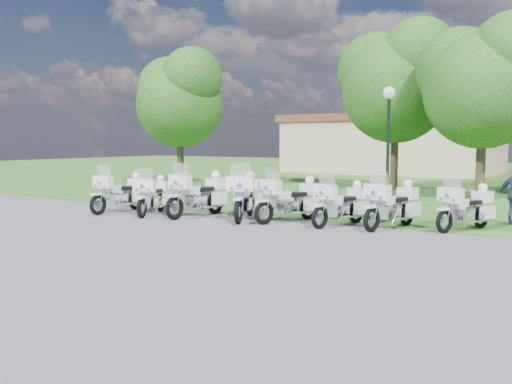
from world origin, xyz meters
The scene contains 15 objects.
ground centered at (0.00, 0.00, 0.00)m, with size 100.00×100.00×0.00m, color #5B5B61.
grass_lawn centered at (0.00, 27.00, 0.00)m, with size 100.00×48.00×0.01m, color #24651F.
motorcycle_0 centered at (-5.68, 1.57, 0.65)m, with size 0.76×2.31×1.55m.
motorcycle_1 centered at (-4.36, 1.67, 0.62)m, with size 1.23×2.08×1.47m.
motorcycle_2 centered at (-2.90, 2.14, 0.70)m, with size 0.93×2.49×1.67m.
motorcycle_3 centered at (-1.33, 2.37, 0.70)m, with size 1.43×2.36×1.68m.
motorcycle_4 centered at (0.04, 2.65, 0.66)m, with size 1.24×2.26×1.57m.
motorcycle_5 centered at (1.57, 2.76, 0.62)m, with size 1.05×2.16×1.47m.
motorcycle_6 centered at (2.91, 3.06, 0.64)m, with size 1.08×2.26×1.54m.
motorcycle_7 centered at (4.62, 3.77, 0.61)m, with size 1.21×2.05×1.45m.
lamp_post centered at (0.83, 8.29, 3.18)m, with size 0.44×0.44×4.22m.
tree_0 centered at (-11.37, 11.18, 4.59)m, with size 5.21×4.44×6.94m.
tree_1 centered at (-1.12, 14.41, 5.12)m, with size 5.81×4.96×7.74m.
tree_2 centered at (3.24, 11.87, 4.67)m, with size 5.29×4.52×7.06m.
building_west centered at (-6.00, 28.00, 2.07)m, with size 14.56×8.32×4.10m.
Camera 1 is at (8.02, -11.44, 2.34)m, focal length 40.00 mm.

